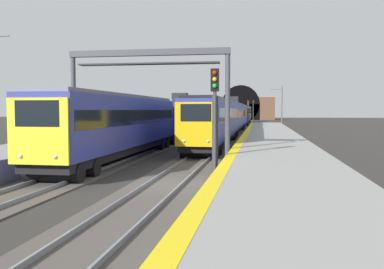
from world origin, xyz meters
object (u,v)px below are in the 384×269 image
(railway_signal_near, at_px, (215,112))
(catenary_mast_far, at_px, (282,106))
(overhead_signal_gantry, at_px, (148,77))
(railway_signal_far, at_px, (253,108))
(train_adjacent_platform, at_px, (180,117))
(railway_signal_mid, at_px, (248,111))
(train_main_approaching, at_px, (237,115))

(railway_signal_near, bearing_deg, catenary_mast_far, 174.30)
(overhead_signal_gantry, bearing_deg, railway_signal_far, -2.52)
(train_adjacent_platform, height_order, railway_signal_mid, train_adjacent_platform)
(train_main_approaching, xyz_separation_m, overhead_signal_gantry, (-45.24, 2.45, 2.72))
(train_adjacent_platform, distance_m, railway_signal_far, 73.33)
(train_main_approaching, xyz_separation_m, railway_signal_near, (-48.95, -1.75, 0.74))
(train_main_approaching, xyz_separation_m, train_adjacent_platform, (-22.90, 4.90, -0.00))
(overhead_signal_gantry, xyz_separation_m, catenary_mast_far, (54.54, -10.02, -1.21))
(railway_signal_near, distance_m, catenary_mast_far, 58.54)
(railway_signal_far, distance_m, catenary_mast_far, 41.23)
(railway_signal_mid, distance_m, catenary_mast_far, 8.60)
(train_main_approaching, height_order, train_adjacent_platform, train_adjacent_platform)
(train_main_approaching, xyz_separation_m, catenary_mast_far, (9.30, -7.57, 1.50))
(train_adjacent_platform, relative_size, railway_signal_mid, 12.41)
(train_main_approaching, relative_size, overhead_signal_gantry, 9.27)
(railway_signal_far, bearing_deg, railway_signal_mid, 0.00)
(catenary_mast_far, bearing_deg, railway_signal_near, 174.30)
(train_main_approaching, distance_m, railway_signal_far, 50.17)
(catenary_mast_far, bearing_deg, railway_signal_far, 8.11)
(train_main_approaching, distance_m, railway_signal_mid, 3.55)
(train_adjacent_platform, bearing_deg, railway_signal_mid, 165.70)
(railway_signal_far, distance_m, overhead_signal_gantry, 95.46)
(train_adjacent_platform, bearing_deg, railway_signal_far, 174.89)
(overhead_signal_gantry, bearing_deg, train_main_approaching, -3.10)
(catenary_mast_far, bearing_deg, train_adjacent_platform, 158.82)
(train_main_approaching, height_order, railway_signal_far, railway_signal_far)
(train_adjacent_platform, relative_size, overhead_signal_gantry, 6.44)
(overhead_signal_gantry, relative_size, catenary_mast_far, 1.24)
(train_main_approaching, xyz_separation_m, railway_signal_far, (50.12, -1.75, 1.24))
(train_adjacent_platform, xyz_separation_m, railway_signal_far, (73.02, -6.66, 1.25))
(train_adjacent_platform, bearing_deg, catenary_mast_far, 158.92)
(railway_signal_mid, xyz_separation_m, railway_signal_far, (47.09, 0.00, 0.64))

